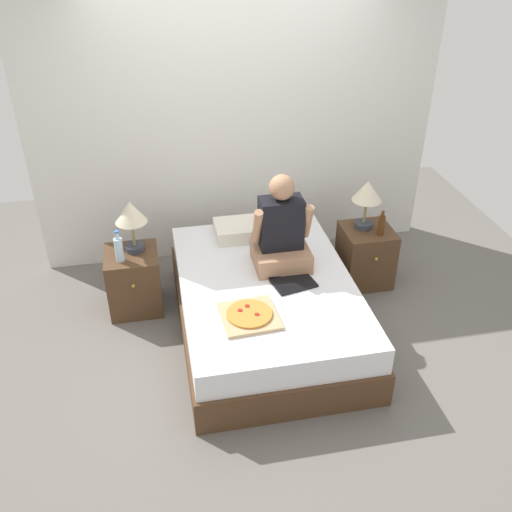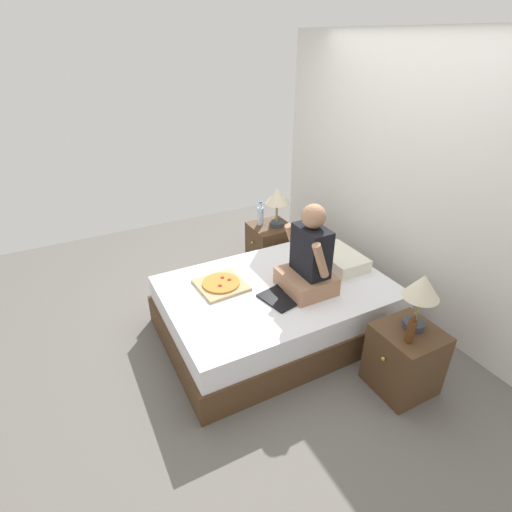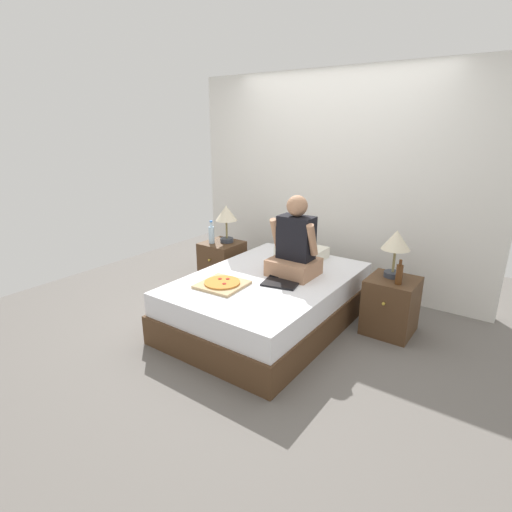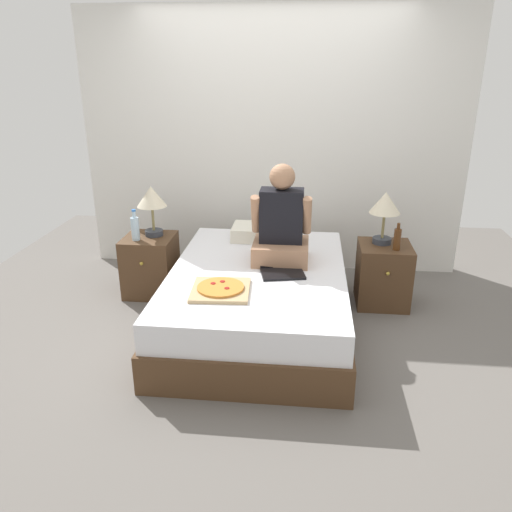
# 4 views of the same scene
# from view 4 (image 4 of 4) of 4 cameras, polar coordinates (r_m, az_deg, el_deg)

# --- Properties ---
(ground_plane) EXTENTS (5.72, 5.72, 0.00)m
(ground_plane) POSITION_cam_4_polar(r_m,az_deg,el_deg) (4.09, 0.24, -7.90)
(ground_plane) COLOR #66605B
(wall_back) EXTENTS (3.72, 0.12, 2.50)m
(wall_back) POSITION_cam_4_polar(r_m,az_deg,el_deg) (4.99, 1.89, 12.64)
(wall_back) COLOR silver
(wall_back) RESTS_ON ground
(bed) EXTENTS (1.38, 2.00, 0.49)m
(bed) POSITION_cam_4_polar(r_m,az_deg,el_deg) (3.98, 0.24, -4.83)
(bed) COLOR #4C331E
(bed) RESTS_ON ground
(nightstand_left) EXTENTS (0.44, 0.47, 0.54)m
(nightstand_left) POSITION_cam_4_polar(r_m,az_deg,el_deg) (4.64, -11.95, -1.01)
(nightstand_left) COLOR #4C331E
(nightstand_left) RESTS_ON ground
(lamp_on_left_nightstand) EXTENTS (0.26, 0.26, 0.45)m
(lamp_on_left_nightstand) POSITION_cam_4_polar(r_m,az_deg,el_deg) (4.49, -11.85, 6.28)
(lamp_on_left_nightstand) COLOR #333842
(lamp_on_left_nightstand) RESTS_ON nightstand_left
(water_bottle) EXTENTS (0.07, 0.07, 0.28)m
(water_bottle) POSITION_cam_4_polar(r_m,az_deg,el_deg) (4.46, -13.64, 3.15)
(water_bottle) COLOR silver
(water_bottle) RESTS_ON nightstand_left
(nightstand_right) EXTENTS (0.44, 0.47, 0.54)m
(nightstand_right) POSITION_cam_4_polar(r_m,az_deg,el_deg) (4.48, 14.31, -2.06)
(nightstand_right) COLOR #4C331E
(nightstand_right) RESTS_ON ground
(lamp_on_right_nightstand) EXTENTS (0.26, 0.26, 0.45)m
(lamp_on_right_nightstand) POSITION_cam_4_polar(r_m,az_deg,el_deg) (4.33, 14.53, 5.50)
(lamp_on_right_nightstand) COLOR #333842
(lamp_on_right_nightstand) RESTS_ON nightstand_right
(beer_bottle) EXTENTS (0.06, 0.06, 0.23)m
(beer_bottle) POSITION_cam_4_polar(r_m,az_deg,el_deg) (4.27, 15.84, 1.91)
(beer_bottle) COLOR #512D14
(beer_bottle) RESTS_ON nightstand_right
(pillow) EXTENTS (0.52, 0.34, 0.12)m
(pillow) POSITION_cam_4_polar(r_m,az_deg,el_deg) (4.53, 0.62, 2.73)
(pillow) COLOR silver
(pillow) RESTS_ON bed
(person_seated) EXTENTS (0.47, 0.40, 0.78)m
(person_seated) POSITION_cam_4_polar(r_m,az_deg,el_deg) (3.96, 2.90, 3.42)
(person_seated) COLOR #A37556
(person_seated) RESTS_ON bed
(laptop) EXTENTS (0.40, 0.47, 0.07)m
(laptop) POSITION_cam_4_polar(r_m,az_deg,el_deg) (3.82, 2.91, -1.50)
(laptop) COLOR black
(laptop) RESTS_ON bed
(pizza_box) EXTENTS (0.42, 0.42, 0.05)m
(pizza_box) POSITION_cam_4_polar(r_m,az_deg,el_deg) (3.50, -4.06, -3.80)
(pizza_box) COLOR tan
(pizza_box) RESTS_ON bed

